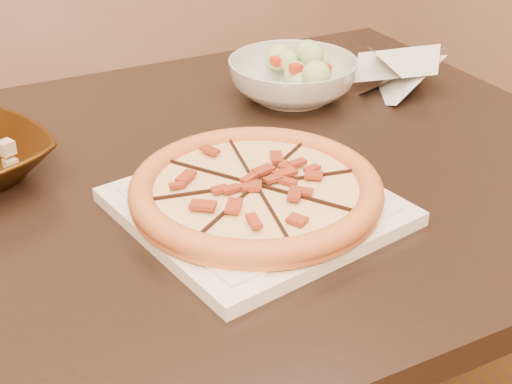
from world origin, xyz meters
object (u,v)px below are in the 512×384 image
plate (256,206)px  pizza (256,189)px  dining_table (142,250)px  salad_bowl (293,79)px

plate → pizza: bearing=148.1°
dining_table → pizza: bearing=-51.0°
pizza → salad_bowl: 0.38m
dining_table → salad_bowl: salad_bowl is taller
dining_table → plate: size_ratio=4.05×
pizza → salad_bowl: size_ratio=1.45×
salad_bowl → plate: bearing=-127.4°
plate → pizza: pizza is taller
dining_table → salad_bowl: (0.34, 0.17, 0.14)m
dining_table → plate: (0.11, -0.14, 0.11)m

